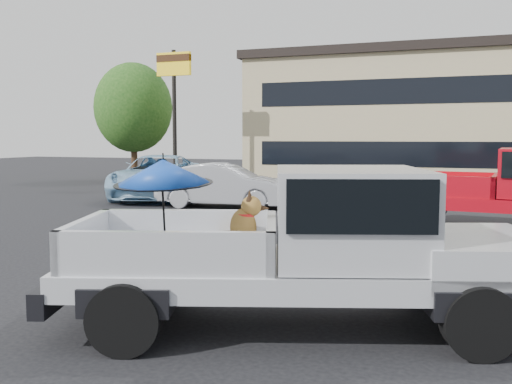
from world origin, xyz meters
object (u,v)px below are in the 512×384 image
(tree_left, at_px, (133,108))
(silver_sedan, at_px, (225,186))
(blue_suv, at_px, (158,177))
(motel_sign, at_px, (174,82))
(silver_pickup, at_px, (328,239))

(tree_left, relative_size, silver_sedan, 1.42)
(tree_left, relative_size, blue_suv, 1.06)
(motel_sign, bearing_deg, blue_suv, -69.68)
(silver_pickup, height_order, blue_suv, silver_pickup)
(motel_sign, height_order, silver_pickup, motel_sign)
(blue_suv, bearing_deg, tree_left, 112.12)
(blue_suv, bearing_deg, motel_sign, 94.42)
(tree_left, xyz_separation_m, silver_pickup, (14.64, -18.91, -2.68))
(silver_pickup, bearing_deg, tree_left, 109.11)
(silver_pickup, bearing_deg, silver_sedan, 100.84)
(tree_left, relative_size, silver_pickup, 1.00)
(tree_left, xyz_separation_m, blue_suv, (5.49, -7.02, -2.94))
(silver_pickup, xyz_separation_m, silver_sedan, (-5.76, 10.19, -0.35))
(motel_sign, relative_size, silver_pickup, 1.00)
(motel_sign, distance_m, silver_pickup, 19.47)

